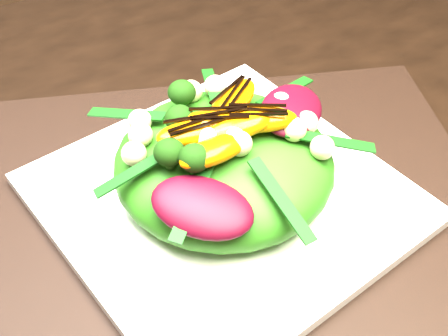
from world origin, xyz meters
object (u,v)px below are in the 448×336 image
placemat (224,203)px  plate_base (224,198)px  orange_segment (210,118)px  salad_bowl (224,187)px  lettuce_mound (224,163)px  dining_table (354,152)px

placemat → plate_base: (0.00, 0.00, 0.01)m
orange_segment → salad_bowl: bearing=-73.2°
plate_base → orange_segment: 0.09m
lettuce_mound → orange_segment: size_ratio=2.88×
dining_table → plate_base: bearing=-174.0°
placemat → salad_bowl: 0.02m
dining_table → placemat: bearing=-174.0°
salad_bowl → lettuce_mound: lettuce_mound is taller
plate_base → lettuce_mound: lettuce_mound is taller
plate_base → salad_bowl: (0.00, 0.00, 0.01)m
dining_table → placemat: (-0.17, -0.02, 0.02)m
placemat → orange_segment: size_ratio=7.34×
lettuce_mound → orange_segment: 0.04m
plate_base → orange_segment: bearing=106.8°
salad_bowl → orange_segment: bearing=106.8°
dining_table → lettuce_mound: 0.18m
lettuce_mound → orange_segment: orange_segment is taller
placemat → lettuce_mound: bearing=0.0°
salad_bowl → orange_segment: 0.07m
lettuce_mound → orange_segment: bearing=106.8°
salad_bowl → orange_segment: orange_segment is taller
placemat → orange_segment: bearing=106.8°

